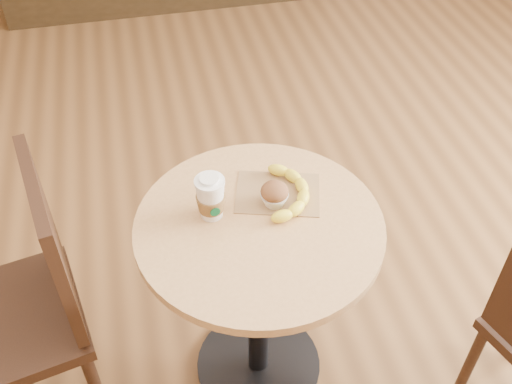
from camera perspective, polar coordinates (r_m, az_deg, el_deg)
cafe_table at (r=1.81m, az=0.28°, el=-7.73°), size 0.69×0.69×0.75m
chair_left at (r=1.87m, az=-21.07°, el=-9.98°), size 0.50×0.50×0.96m
kraft_bag at (r=1.73m, az=2.09°, el=-0.11°), size 0.28×0.24×0.00m
coffee_cup at (r=1.63m, az=-4.34°, el=-0.64°), size 0.08×0.08×0.14m
muffin at (r=1.67m, az=1.77°, el=-0.23°), size 0.08×0.08×0.07m
banana at (r=1.71m, az=3.10°, el=0.10°), size 0.22×0.29×0.03m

